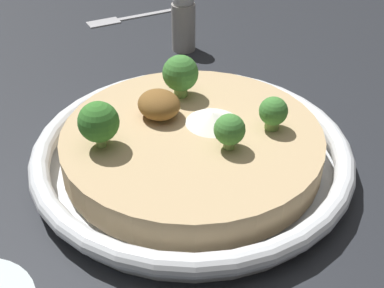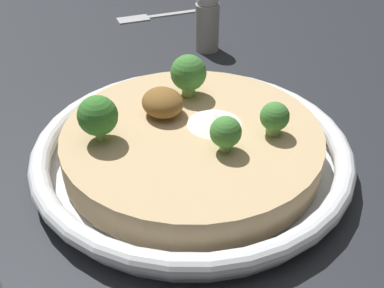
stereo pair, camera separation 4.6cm
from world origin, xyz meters
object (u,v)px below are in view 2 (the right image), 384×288
at_px(broccoli_front, 275,118).
at_px(broccoli_left, 226,133).
at_px(broccoli_back_right, 98,116).
at_px(fork_utensil, 157,15).
at_px(risotto_bowl, 192,149).
at_px(pepper_shaker, 207,20).
at_px(broccoli_right, 188,74).

bearing_deg(broccoli_front, broccoli_left, 91.87).
height_order(broccoli_left, broccoli_back_right, broccoli_back_right).
bearing_deg(fork_utensil, broccoli_front, 87.78).
relative_size(broccoli_front, fork_utensil, 0.19).
height_order(risotto_bowl, pepper_shaker, pepper_shaker).
xyz_separation_m(broccoli_front, fork_utensil, (0.42, -0.07, -0.06)).
bearing_deg(fork_utensil, broccoli_right, 78.87).
distance_m(fork_utensil, pepper_shaker, 0.16).
bearing_deg(broccoli_right, broccoli_back_right, 107.87).
relative_size(broccoli_left, fork_utensil, 0.20).
distance_m(broccoli_back_right, fork_utensil, 0.42).
relative_size(broccoli_front, broccoli_back_right, 0.74).
height_order(risotto_bowl, fork_utensil, risotto_bowl).
bearing_deg(broccoli_right, risotto_bowl, 155.48).
bearing_deg(broccoli_back_right, risotto_bowl, -107.92).
height_order(risotto_bowl, broccoli_left, broccoli_left).
relative_size(risotto_bowl, fork_utensil, 1.79).
bearing_deg(broccoli_right, broccoli_front, -160.12).
relative_size(broccoli_front, broccoli_left, 0.97).
bearing_deg(pepper_shaker, broccoli_right, 145.37).
distance_m(risotto_bowl, broccoli_back_right, 0.10).
height_order(broccoli_front, broccoli_left, broccoli_left).
relative_size(broccoli_front, pepper_shaker, 0.37).
distance_m(broccoli_left, broccoli_back_right, 0.11).
distance_m(broccoli_front, broccoli_left, 0.05).
bearing_deg(fork_utensil, pepper_shaker, 101.20).
bearing_deg(pepper_shaker, fork_utensil, 4.11).
xyz_separation_m(risotto_bowl, broccoli_right, (0.06, -0.03, 0.05)).
bearing_deg(pepper_shaker, broccoli_left, 153.86).
relative_size(risotto_bowl, broccoli_right, 6.87).
xyz_separation_m(risotto_bowl, broccoli_front, (-0.04, -0.06, 0.04)).
height_order(broccoli_back_right, pepper_shaker, pepper_shaker).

